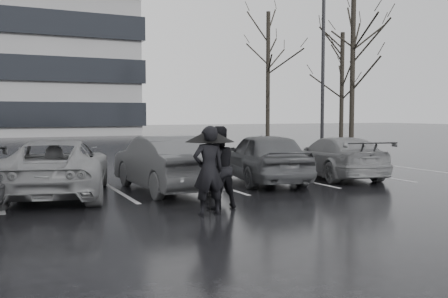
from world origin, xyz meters
name	(u,v)px	position (x,y,z in m)	size (l,w,h in m)	color
ground	(228,197)	(0.00, 0.00, 0.00)	(160.00, 160.00, 0.00)	black
car_main	(264,157)	(2.11, 1.95, 0.74)	(1.76, 4.36, 1.49)	black
car_west_a	(164,163)	(-1.04, 1.72, 0.73)	(1.53, 4.40, 1.45)	#2A2A2C
car_west_b	(57,167)	(-3.70, 2.06, 0.70)	(2.32, 5.03, 1.40)	#505053
car_east	(336,157)	(4.79, 1.99, 0.65)	(1.81, 4.46, 1.29)	#505053
pedestrian_left	(209,170)	(-1.25, -1.73, 0.89)	(0.65, 0.43, 1.78)	black
pedestrian_right	(217,168)	(-0.83, -1.23, 0.88)	(0.86, 0.67, 1.76)	black
umbrella	(210,136)	(-1.10, -1.46, 1.57)	(1.02, 1.02, 1.73)	black
lamp_post	(323,69)	(8.05, 7.18, 3.96)	(0.47, 0.47, 8.65)	gray
stall_stripes	(164,186)	(-0.80, 2.50, 0.00)	(19.72, 5.00, 0.00)	#ADADAF
tree_east	(352,76)	(12.00, 10.00, 4.00)	(0.26, 0.26, 8.00)	black
tree_ne	(342,90)	(14.50, 14.00, 3.50)	(0.26, 0.26, 7.00)	black
tree_north	(268,79)	(11.00, 17.00, 4.25)	(0.26, 0.26, 8.50)	black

